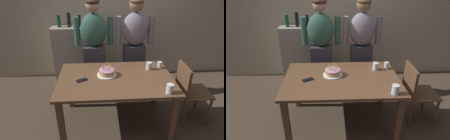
% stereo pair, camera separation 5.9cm
% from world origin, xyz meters
% --- Properties ---
extents(ground_plane, '(10.00, 10.00, 0.00)m').
position_xyz_m(ground_plane, '(0.00, 0.00, 0.00)').
color(ground_plane, '#47382B').
extents(back_wall, '(5.20, 0.10, 2.60)m').
position_xyz_m(back_wall, '(0.00, 1.55, 1.30)').
color(back_wall, tan).
rests_on(back_wall, ground_plane).
extents(dining_table, '(1.50, 0.96, 0.74)m').
position_xyz_m(dining_table, '(0.00, 0.00, 0.64)').
color(dining_table, brown).
rests_on(dining_table, ground_plane).
extents(birthday_cake, '(0.26, 0.26, 0.15)m').
position_xyz_m(birthday_cake, '(-0.11, 0.08, 0.78)').
color(birthday_cake, white).
rests_on(birthday_cake, dining_table).
extents(water_glass_near, '(0.07, 0.07, 0.10)m').
position_xyz_m(water_glass_near, '(0.65, 0.24, 0.79)').
color(water_glass_near, silver).
rests_on(water_glass_near, dining_table).
extents(water_glass_far, '(0.08, 0.08, 0.11)m').
position_xyz_m(water_glass_far, '(0.59, -0.39, 0.80)').
color(water_glass_far, silver).
rests_on(water_glass_far, dining_table).
extents(water_glass_side, '(0.08, 0.08, 0.11)m').
position_xyz_m(water_glass_side, '(0.49, 0.21, 0.79)').
color(water_glass_side, silver).
rests_on(water_glass_side, dining_table).
extents(cell_phone, '(0.16, 0.13, 0.01)m').
position_xyz_m(cell_phone, '(-0.44, -0.04, 0.74)').
color(cell_phone, black).
rests_on(cell_phone, dining_table).
extents(person_man_bearded, '(0.61, 0.27, 1.66)m').
position_xyz_m(person_man_bearded, '(-0.28, 0.73, 0.87)').
color(person_man_bearded, '#33333D').
rests_on(person_man_bearded, ground_plane).
extents(person_woman_cardigan, '(0.61, 0.27, 1.66)m').
position_xyz_m(person_woman_cardigan, '(0.36, 0.73, 0.87)').
color(person_woman_cardigan, '#33333D').
rests_on(person_woman_cardigan, ground_plane).
extents(dining_chair, '(0.42, 0.42, 0.87)m').
position_xyz_m(dining_chair, '(1.03, 0.03, 0.52)').
color(dining_chair, brown).
rests_on(dining_chair, ground_plane).
extents(shelf_cabinet, '(0.85, 0.30, 1.34)m').
position_xyz_m(shelf_cabinet, '(-0.64, 1.33, 0.55)').
color(shelf_cabinet, '#9E9384').
rests_on(shelf_cabinet, ground_plane).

